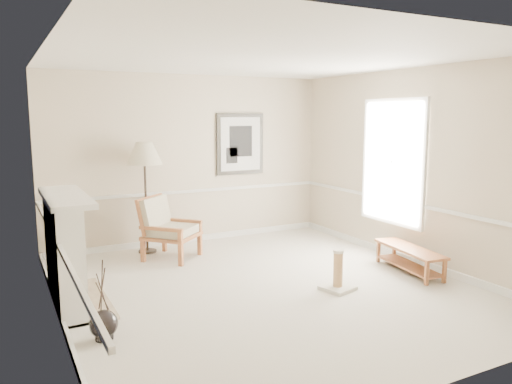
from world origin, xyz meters
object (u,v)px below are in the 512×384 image
at_px(armchair, 165,225).
at_px(scratching_post, 338,277).
at_px(floor_vase, 104,325).
at_px(floor_lamp, 144,156).
at_px(bench, 409,256).

height_order(armchair, scratching_post, armchair).
distance_m(floor_vase, scratching_post, 2.93).
distance_m(floor_vase, armchair, 2.92).
bearing_deg(armchair, scratching_post, -101.21).
distance_m(floor_vase, floor_lamp, 3.52).
xyz_separation_m(floor_lamp, scratching_post, (1.67, -2.88, -1.40)).
xyz_separation_m(floor_vase, floor_lamp, (1.26, 2.97, 1.41)).
xyz_separation_m(bench, scratching_post, (-1.35, -0.13, -0.07)).
relative_size(floor_lamp, scratching_post, 3.42).
bearing_deg(armchair, floor_vase, -162.48).
relative_size(floor_vase, bench, 0.64).
bearing_deg(scratching_post, floor_lamp, 120.14).
bearing_deg(floor_lamp, floor_vase, -112.96).
distance_m(floor_lamp, scratching_post, 3.62).
bearing_deg(bench, scratching_post, -174.41).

